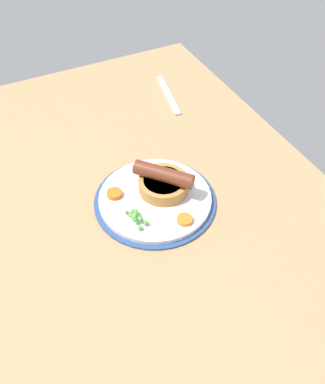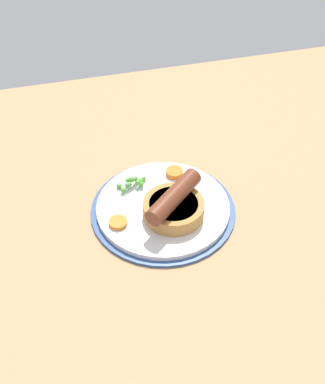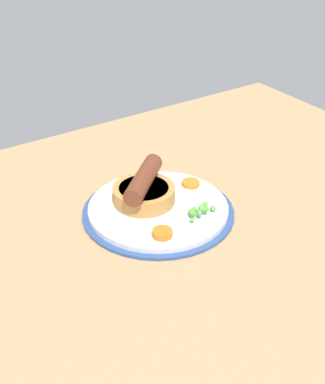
% 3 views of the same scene
% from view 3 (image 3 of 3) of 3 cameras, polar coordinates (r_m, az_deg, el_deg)
% --- Properties ---
extents(dining_table, '(1.10, 0.80, 0.03)m').
position_cam_3_polar(dining_table, '(0.82, 0.66, -4.88)').
color(dining_table, tan).
rests_on(dining_table, ground).
extents(dinner_plate, '(0.24, 0.24, 0.01)m').
position_cam_3_polar(dinner_plate, '(0.85, -0.46, -1.96)').
color(dinner_plate, '#2D4C84').
rests_on(dinner_plate, dining_table).
extents(sausage_pudding, '(0.11, 0.10, 0.06)m').
position_cam_3_polar(sausage_pudding, '(0.84, -2.01, 0.23)').
color(sausage_pudding, '#BC8442').
rests_on(sausage_pudding, dinner_plate).
extents(pea_pile, '(0.05, 0.03, 0.02)m').
position_cam_3_polar(pea_pile, '(0.82, 4.10, -1.87)').
color(pea_pile, '#5AAC40').
rests_on(pea_pile, dinner_plate).
extents(carrot_slice_0, '(0.04, 0.04, 0.01)m').
position_cam_3_polar(carrot_slice_0, '(0.90, 3.03, 0.93)').
color(carrot_slice_0, orange).
rests_on(carrot_slice_0, dinner_plate).
extents(carrot_slice_1, '(0.04, 0.04, 0.01)m').
position_cam_3_polar(carrot_slice_1, '(0.78, -0.02, -4.42)').
color(carrot_slice_1, orange).
rests_on(carrot_slice_1, dinner_plate).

